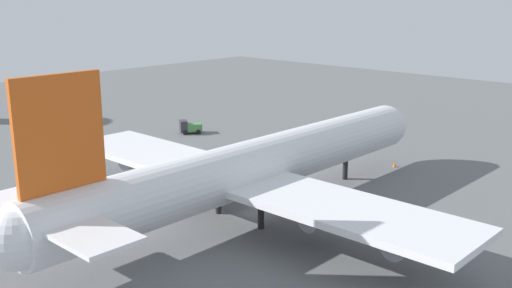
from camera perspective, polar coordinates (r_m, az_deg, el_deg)
ground_plane at (r=68.17m, az=0.00°, el=-6.76°), size 244.57×244.57×0.00m
cargo_airplane at (r=66.12m, az=-0.17°, el=-2.23°), size 61.14×53.83×18.41m
fuel_truck at (r=106.86m, az=-6.43°, el=1.65°), size 4.41×3.85×2.40m
safety_cone_nose at (r=88.19m, az=13.24°, el=-1.93°), size 0.54×0.54×0.76m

